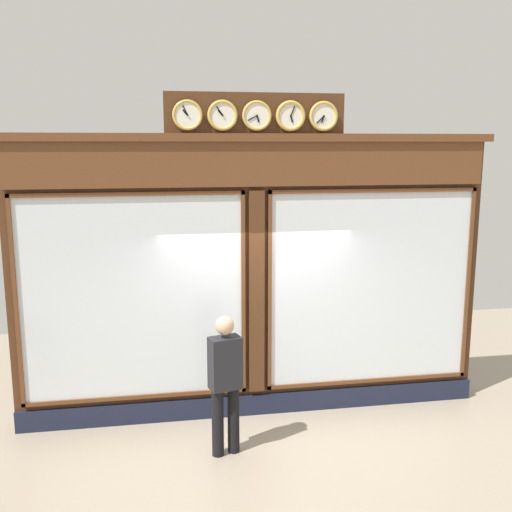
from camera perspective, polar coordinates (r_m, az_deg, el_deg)
The scene contains 2 objects.
shop_facade at distance 7.85m, azimuth -0.16°, elevation -1.88°, with size 6.35×0.42×4.24m.
pedestrian at distance 7.02m, azimuth -2.98°, elevation -11.78°, with size 0.40×0.31×1.69m.
Camera 1 is at (1.30, 7.42, 3.62)m, focal length 41.52 mm.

